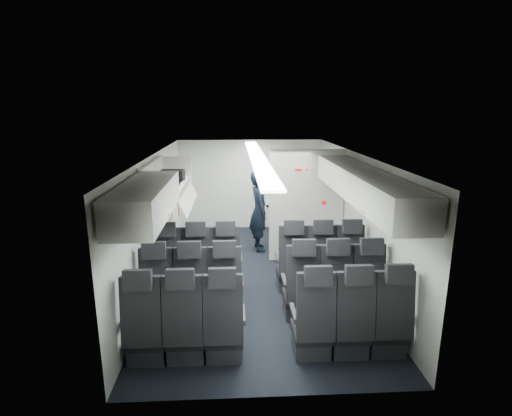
{
  "coord_description": "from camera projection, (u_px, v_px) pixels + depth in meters",
  "views": [
    {
      "loc": [
        -0.37,
        -6.49,
        2.9
      ],
      "look_at": [
        0.0,
        0.4,
        1.15
      ],
      "focal_mm": 28.0,
      "sensor_mm": 36.0,
      "label": 1
    }
  ],
  "objects": [
    {
      "name": "seat_row_front",
      "position": [
        259.0,
        267.0,
        6.4
      ],
      "size": [
        3.33,
        0.56,
        1.24
      ],
      "color": "black",
      "rests_on": "cabin_shell"
    },
    {
      "name": "galley_unit",
      "position": [
        291.0,
        192.0,
        9.47
      ],
      "size": [
        0.85,
        0.52,
        1.9
      ],
      "color": "#939399",
      "rests_on": "cabin_shell"
    },
    {
      "name": "overhead_bin_left_rear",
      "position": [
        145.0,
        201.0,
        4.55
      ],
      "size": [
        0.53,
        1.8,
        0.4
      ],
      "color": "silver",
      "rests_on": "cabin_shell"
    },
    {
      "name": "cabin_shell",
      "position": [
        257.0,
        215.0,
        6.74
      ],
      "size": [
        3.41,
        6.01,
        2.16
      ],
      "color": "black",
      "rests_on": "ground"
    },
    {
      "name": "bulkhead_partition",
      "position": [
        306.0,
        206.0,
        7.58
      ],
      "size": [
        1.4,
        0.15,
        2.13
      ],
      "color": "silver",
      "rests_on": "cabin_shell"
    },
    {
      "name": "papers",
      "position": [
        269.0,
        201.0,
        8.09
      ],
      "size": [
        0.17,
        0.1,
        0.13
      ],
      "primitive_type": "cube",
      "rotation": [
        0.0,
        0.0,
        0.47
      ],
      "color": "white",
      "rests_on": "flight_attendant"
    },
    {
      "name": "flight_attendant",
      "position": [
        259.0,
        211.0,
        8.19
      ],
      "size": [
        0.47,
        0.65,
        1.66
      ],
      "primitive_type": "imported",
      "rotation": [
        0.0,
        0.0,
        1.7
      ],
      "color": "black",
      "rests_on": "ground"
    },
    {
      "name": "seat_row_mid",
      "position": [
        263.0,
        293.0,
        5.53
      ],
      "size": [
        3.33,
        0.56,
        1.24
      ],
      "color": "black",
      "rests_on": "cabin_shell"
    },
    {
      "name": "boarding_door",
      "position": [
        173.0,
        205.0,
        8.2
      ],
      "size": [
        0.12,
        1.27,
        1.86
      ],
      "color": "silver",
      "rests_on": "cabin_shell"
    },
    {
      "name": "overhead_bin_left_front_open",
      "position": [
        167.0,
        183.0,
        6.27
      ],
      "size": [
        0.64,
        1.7,
        0.72
      ],
      "color": "#9E9E93",
      "rests_on": "cabin_shell"
    },
    {
      "name": "carry_on_bag",
      "position": [
        172.0,
        177.0,
        6.56
      ],
      "size": [
        0.4,
        0.29,
        0.23
      ],
      "primitive_type": "cube",
      "rotation": [
        0.0,
        0.0,
        -0.06
      ],
      "color": "black",
      "rests_on": "overhead_bin_left_front_open"
    },
    {
      "name": "seat_row_rear",
      "position": [
        269.0,
        327.0,
        4.66
      ],
      "size": [
        3.33,
        0.56,
        1.24
      ],
      "color": "black",
      "rests_on": "cabin_shell"
    },
    {
      "name": "overhead_bin_right_rear",
      "position": [
        385.0,
        198.0,
        4.7
      ],
      "size": [
        0.53,
        1.8,
        0.4
      ],
      "color": "silver",
      "rests_on": "cabin_shell"
    },
    {
      "name": "overhead_bin_right_front",
      "position": [
        345.0,
        174.0,
        6.39
      ],
      "size": [
        0.53,
        1.7,
        0.4
      ],
      "color": "silver",
      "rests_on": "cabin_shell"
    }
  ]
}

